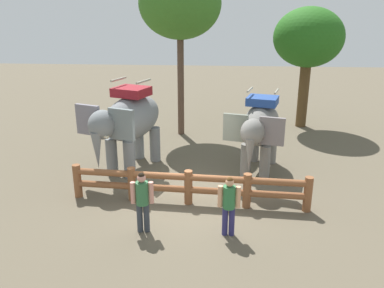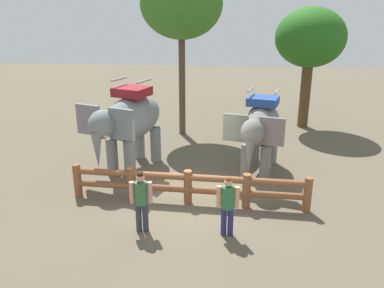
{
  "view_description": "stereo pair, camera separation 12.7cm",
  "coord_description": "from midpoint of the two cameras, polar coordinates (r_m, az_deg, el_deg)",
  "views": [
    {
      "loc": [
        0.92,
        -10.72,
        5.5
      ],
      "look_at": [
        0.0,
        1.19,
        1.4
      ],
      "focal_mm": 36.9,
      "sensor_mm": 36.0,
      "label": 1
    },
    {
      "loc": [
        1.05,
        -10.71,
        5.5
      ],
      "look_at": [
        0.0,
        1.19,
        1.4
      ],
      "focal_mm": 36.9,
      "sensor_mm": 36.0,
      "label": 2
    }
  ],
  "objects": [
    {
      "name": "elephant_near_left",
      "position": [
        13.89,
        -9.36,
        3.31
      ],
      "size": [
        2.69,
        3.85,
        3.23
      ],
      "color": "slate",
      "rests_on": "ground"
    },
    {
      "name": "tree_back_center",
      "position": [
        19.54,
        16.29,
        14.38
      ],
      "size": [
        3.22,
        3.22,
        5.63
      ],
      "color": "#523B20",
      "rests_on": "ground"
    },
    {
      "name": "elephant_center",
      "position": [
        13.75,
        9.52,
        2.38
      ],
      "size": [
        2.24,
        3.48,
        2.92
      ],
      "color": "slate",
      "rests_on": "ground"
    },
    {
      "name": "log_fence",
      "position": [
        11.64,
        -0.85,
        -5.92
      ],
      "size": [
        7.08,
        0.63,
        1.05
      ],
      "color": "brown",
      "rests_on": "ground"
    },
    {
      "name": "ground_plane",
      "position": [
        12.08,
        -0.74,
        -8.13
      ],
      "size": [
        60.0,
        60.0,
        0.0
      ],
      "primitive_type": "plane",
      "color": "brown"
    },
    {
      "name": "tourist_woman_in_black",
      "position": [
        10.17,
        -7.55,
        -7.77
      ],
      "size": [
        0.58,
        0.35,
        1.65
      ],
      "color": "#30363F",
      "rests_on": "ground"
    },
    {
      "name": "tourist_man_in_blue",
      "position": [
        9.99,
        5.0,
        -8.36
      ],
      "size": [
        0.57,
        0.32,
        1.61
      ],
      "color": "navy",
      "rests_on": "ground"
    },
    {
      "name": "tree_far_left",
      "position": [
        17.52,
        -1.96,
        19.53
      ],
      "size": [
        3.48,
        3.48,
        7.2
      ],
      "color": "brown",
      "rests_on": "ground"
    }
  ]
}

